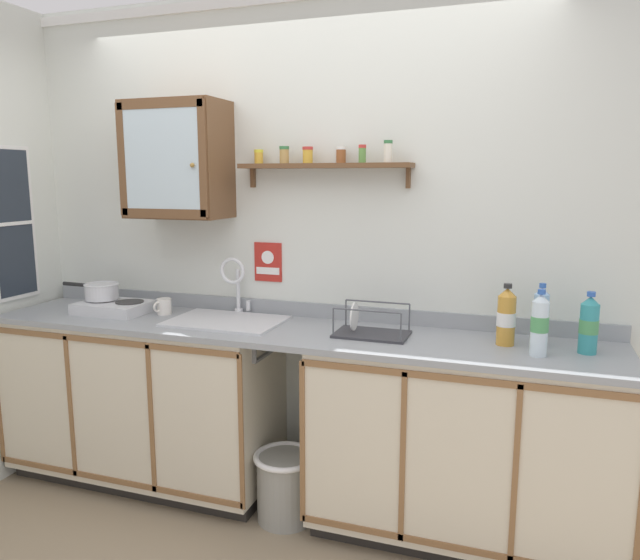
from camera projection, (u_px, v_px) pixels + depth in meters
name	position (u px, v px, depth m)	size (l,w,h in m)	color
floor	(255.00, 544.00, 2.81)	(6.26, 6.26, 0.00)	gray
back_wall	(304.00, 247.00, 3.22)	(3.86, 0.07, 2.66)	silver
lower_cabinet_run	(144.00, 400.00, 3.35)	(1.53, 0.58, 0.93)	black
lower_cabinet_run_right	(464.00, 446.00, 2.78)	(1.42, 0.58, 0.93)	black
countertop	(283.00, 331.00, 3.00)	(3.22, 0.60, 0.03)	gray
backsplash	(302.00, 309.00, 3.24)	(3.22, 0.02, 0.08)	gray
sink	(227.00, 328.00, 3.14)	(0.59, 0.45, 0.47)	silver
hot_plate_stove	(114.00, 307.00, 3.33)	(0.38, 0.28, 0.07)	silver
saucepan	(101.00, 291.00, 3.37)	(0.37, 0.19, 0.09)	silver
bottle_water_blue_0	(541.00, 318.00, 2.66)	(0.07, 0.07, 0.29)	#8CB7E0
bottle_water_clear_1	(540.00, 325.00, 2.51)	(0.07, 0.07, 0.29)	silver
bottle_detergent_teal_2	(589.00, 325.00, 2.55)	(0.08, 0.08, 0.27)	teal
bottle_juice_amber_3	(506.00, 317.00, 2.68)	(0.08, 0.08, 0.28)	gold
dish_rack	(370.00, 331.00, 2.85)	(0.35, 0.23, 0.15)	#333338
mug	(164.00, 306.00, 3.29)	(0.08, 0.11, 0.09)	white
wall_cabinet	(177.00, 160.00, 3.19)	(0.54, 0.33, 0.62)	brown
spice_shelf	(323.00, 163.00, 3.01)	(0.91, 0.14, 0.23)	brown
warning_sign	(268.00, 262.00, 3.27)	(0.16, 0.01, 0.21)	#B2261E
trash_bin	(285.00, 485.00, 2.99)	(0.32, 0.32, 0.35)	gray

